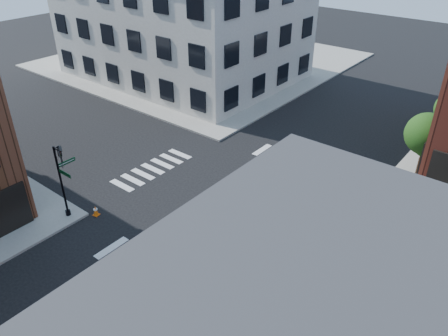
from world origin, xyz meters
The scene contains 6 objects.
ground centered at (0.00, 0.00, 0.00)m, with size 120.00×120.00×0.00m, color black.
sidewalk_nw centered at (-21.00, 21.00, 0.07)m, with size 30.00×30.00×0.15m, color gray.
building_nw centered at (-19.00, 16.00, 5.50)m, with size 22.00×16.00×11.00m, color #B8B3A9.
tree_near centered at (7.56, 9.98, 3.16)m, with size 2.69×2.69×4.49m.
signal_pole centered at (-6.72, -6.68, 2.86)m, with size 1.29×1.24×4.60m.
traffic_cone centered at (-5.70, -5.70, 0.30)m, with size 0.40×0.40×0.62m.
Camera 1 is at (12.96, -17.02, 15.34)m, focal length 35.00 mm.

